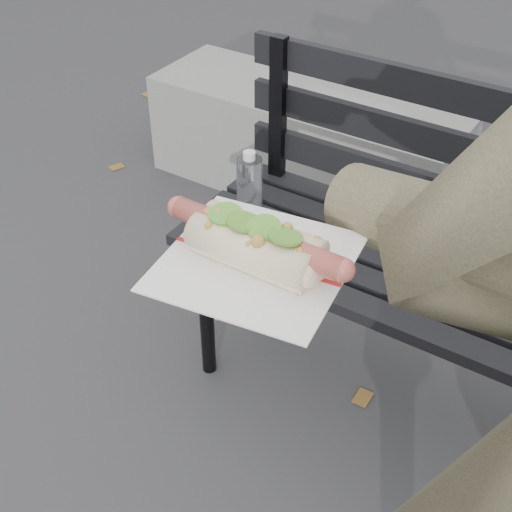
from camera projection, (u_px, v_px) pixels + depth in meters
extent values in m
cylinder|color=black|center=(206.00, 311.00, 1.94)|extent=(0.04, 0.04, 0.45)
cylinder|color=black|center=(272.00, 248.00, 2.17)|extent=(0.04, 0.04, 0.45)
cube|color=black|center=(456.00, 346.00, 1.50)|extent=(1.50, 0.07, 0.03)
cube|color=black|center=(470.00, 321.00, 1.56)|extent=(1.50, 0.07, 0.03)
cube|color=black|center=(484.00, 299.00, 1.62)|extent=(1.50, 0.07, 0.03)
cube|color=black|center=(496.00, 277.00, 1.68)|extent=(1.50, 0.07, 0.03)
cube|color=black|center=(508.00, 258.00, 1.74)|extent=(1.50, 0.07, 0.03)
cube|color=black|center=(278.00, 112.00, 1.91)|extent=(0.04, 0.03, 0.42)
cylinder|color=white|center=(249.00, 193.00, 1.77)|extent=(0.06, 0.06, 0.19)
cylinder|color=white|center=(249.00, 156.00, 1.71)|extent=(0.03, 0.03, 0.02)
cube|color=slate|center=(305.00, 143.00, 2.74)|extent=(1.20, 0.40, 0.40)
cylinder|color=#D8A384|center=(293.00, 279.00, 0.75)|extent=(0.09, 0.08, 0.07)
ellipsoid|color=#D8A384|center=(256.00, 274.00, 0.76)|extent=(0.10, 0.11, 0.03)
cylinder|color=#D8A384|center=(198.00, 270.00, 0.76)|extent=(0.05, 0.02, 0.02)
cylinder|color=#D8A384|center=(209.00, 261.00, 0.78)|extent=(0.05, 0.02, 0.02)
cylinder|color=#D8A384|center=(219.00, 251.00, 0.79)|extent=(0.05, 0.02, 0.02)
cylinder|color=#D8A384|center=(229.00, 242.00, 0.80)|extent=(0.05, 0.02, 0.02)
cylinder|color=#D8A384|center=(235.00, 305.00, 0.72)|extent=(0.04, 0.05, 0.02)
cube|color=white|center=(256.00, 262.00, 0.75)|extent=(0.21, 0.21, 0.00)
cube|color=#B21E1E|center=(256.00, 261.00, 0.75)|extent=(0.19, 0.03, 0.00)
cylinder|color=#B75146|center=(256.00, 237.00, 0.73)|extent=(0.20, 0.02, 0.02)
sphere|color=#B75146|center=(179.00, 207.00, 0.77)|extent=(0.03, 0.02, 0.02)
sphere|color=#B75146|center=(343.00, 270.00, 0.69)|extent=(0.02, 0.02, 0.02)
sphere|color=#9E6B2D|center=(287.00, 228.00, 0.73)|extent=(0.01, 0.01, 0.01)
sphere|color=#9E6B2D|center=(252.00, 228.00, 0.73)|extent=(0.01, 0.01, 0.01)
sphere|color=#9E6B2D|center=(214.00, 218.00, 0.74)|extent=(0.01, 0.01, 0.01)
sphere|color=#9E6B2D|center=(252.00, 230.00, 0.73)|extent=(0.01, 0.01, 0.01)
sphere|color=#9E6B2D|center=(286.00, 245.00, 0.71)|extent=(0.01, 0.01, 0.01)
sphere|color=#9E6B2D|center=(239.00, 218.00, 0.75)|extent=(0.01, 0.01, 0.01)
sphere|color=#9E6B2D|center=(249.00, 246.00, 0.71)|extent=(0.01, 0.01, 0.01)
sphere|color=#9E6B2D|center=(258.00, 228.00, 0.74)|extent=(0.01, 0.01, 0.01)
sphere|color=#9E6B2D|center=(317.00, 241.00, 0.71)|extent=(0.01, 0.01, 0.01)
sphere|color=#9E6B2D|center=(276.00, 231.00, 0.73)|extent=(0.01, 0.01, 0.01)
sphere|color=#9E6B2D|center=(297.00, 250.00, 0.70)|extent=(0.01, 0.01, 0.01)
sphere|color=#9E6B2D|center=(300.00, 250.00, 0.69)|extent=(0.01, 0.01, 0.01)
sphere|color=#9E6B2D|center=(303.00, 245.00, 0.71)|extent=(0.01, 0.01, 0.01)
sphere|color=#9E6B2D|center=(218.00, 214.00, 0.74)|extent=(0.01, 0.01, 0.01)
sphere|color=#9E6B2D|center=(208.00, 213.00, 0.75)|extent=(0.01, 0.01, 0.01)
sphere|color=#9E6B2D|center=(240.00, 227.00, 0.73)|extent=(0.01, 0.01, 0.01)
sphere|color=#9E6B2D|center=(264.00, 231.00, 0.72)|extent=(0.01, 0.01, 0.01)
sphere|color=#9E6B2D|center=(215.00, 212.00, 0.75)|extent=(0.01, 0.01, 0.01)
sphere|color=#9E6B2D|center=(261.00, 246.00, 0.71)|extent=(0.01, 0.01, 0.01)
sphere|color=#9E6B2D|center=(274.00, 224.00, 0.74)|extent=(0.01, 0.01, 0.01)
sphere|color=#9E6B2D|center=(242.00, 238.00, 0.72)|extent=(0.01, 0.01, 0.01)
sphere|color=#9E6B2D|center=(208.00, 212.00, 0.75)|extent=(0.01, 0.01, 0.01)
sphere|color=#9E6B2D|center=(258.00, 242.00, 0.70)|extent=(0.01, 0.01, 0.01)
sphere|color=#9E6B2D|center=(244.00, 218.00, 0.75)|extent=(0.01, 0.01, 0.01)
sphere|color=#9E6B2D|center=(244.00, 237.00, 0.72)|extent=(0.01, 0.01, 0.01)
sphere|color=#9E6B2D|center=(225.00, 210.00, 0.75)|extent=(0.01, 0.01, 0.01)
sphere|color=#9E6B2D|center=(254.00, 233.00, 0.72)|extent=(0.01, 0.01, 0.01)
sphere|color=#9E6B2D|center=(208.00, 226.00, 0.73)|extent=(0.01, 0.01, 0.01)
sphere|color=#9E6B2D|center=(230.00, 212.00, 0.75)|extent=(0.01, 0.01, 0.01)
sphere|color=#9E6B2D|center=(212.00, 232.00, 0.73)|extent=(0.01, 0.01, 0.01)
cylinder|color=#529628|center=(225.00, 214.00, 0.74)|extent=(0.04, 0.04, 0.01)
cylinder|color=#529628|center=(244.00, 222.00, 0.73)|extent=(0.04, 0.04, 0.01)
cylinder|color=#529628|center=(264.00, 227.00, 0.72)|extent=(0.04, 0.04, 0.01)
cylinder|color=#529628|center=(286.00, 236.00, 0.70)|extent=(0.04, 0.04, 0.01)
cube|color=brown|center=(117.00, 167.00, 2.98)|extent=(0.06, 0.07, 0.00)
cube|color=brown|center=(324.00, 151.00, 3.09)|extent=(0.05, 0.03, 0.00)
cube|color=brown|center=(363.00, 398.00, 1.99)|extent=(0.04, 0.06, 0.00)
cube|color=brown|center=(148.00, 95.00, 3.53)|extent=(0.06, 0.05, 0.00)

